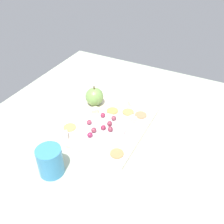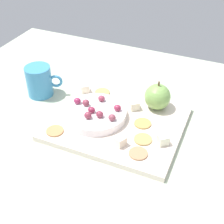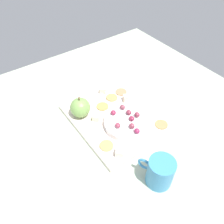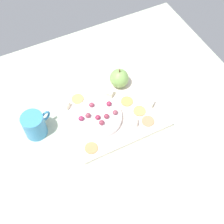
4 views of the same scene
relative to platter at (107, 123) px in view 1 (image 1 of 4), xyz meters
The scene contains 23 objects.
table 5.88cm from the platter, 46.14° to the left, with size 110.38×98.83×3.91cm, color #ADBBA1.
platter is the anchor object (origin of this frame).
serving_dish 6.20cm from the platter, ahead, with size 16.35×16.35×2.18cm, color white.
apple_whole 13.13cm from the platter, 128.59° to the right, with size 7.09×7.09×7.09cm, color #7DAA53.
apple_stem 15.01cm from the platter, 128.59° to the right, with size 0.50×0.50×1.20cm, color brown.
cheese_cube_0 7.25cm from the platter, 109.53° to the right, with size 2.40×2.40×2.40cm, color #EEE6C7.
cheese_cube_1 16.76cm from the platter, 31.92° to the right, with size 2.40×2.40×2.40cm, color #F7EBCE.
cheese_cube_2 14.05cm from the platter, 163.98° to the left, with size 2.40×2.40×2.40cm, color white.
cheese_cube_3 9.44cm from the platter, 116.76° to the left, with size 2.40×2.40×2.40cm, color #F9E4CC.
cracker_0 16.37cm from the platter, 39.11° to the left, with size 4.41×4.41×0.40cm, color tan.
cracker_1 9.82cm from the platter, 152.56° to the left, with size 4.41×4.41×0.40cm, color tan.
cracker_2 13.66cm from the platter, 48.56° to the right, with size 4.41×4.41×0.40cm, color tan.
cracker_3 13.29cm from the platter, 134.22° to the left, with size 4.41×4.41×0.40cm, color tan.
cracker_4 6.80cm from the platter, 169.64° to the right, with size 4.41×4.41×0.40cm, color tan.
grape_0 8.59cm from the platter, 36.52° to the left, with size 1.96×1.76×1.80cm, color brown.
grape_1 8.13cm from the platter, 30.68° to the right, with size 1.96×1.76×1.62cm, color #96384E.
grape_2 4.74cm from the platter, 85.17° to the left, with size 1.96×1.76×1.67cm, color #883F4E.
grape_3 12.27cm from the platter, ahead, with size 1.96×1.76×1.64cm, color #91264C.
grape_4 7.68cm from the platter, 17.36° to the left, with size 1.96×1.76×1.58cm, color maroon.
grape_5 5.89cm from the platter, 41.08° to the left, with size 1.96×1.76×1.73cm, color #842F42.
grape_6 4.08cm from the platter, 68.18° to the right, with size 1.96×1.76×1.69cm, color #962A47.
grape_7 9.90cm from the platter, ahead, with size 1.96×1.76×1.80cm, color #873748.
cup 27.31cm from the platter, ahead, with size 10.31×7.47×9.14cm.
Camera 1 is at (60.14, 31.18, 65.02)cm, focal length 41.19 mm.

